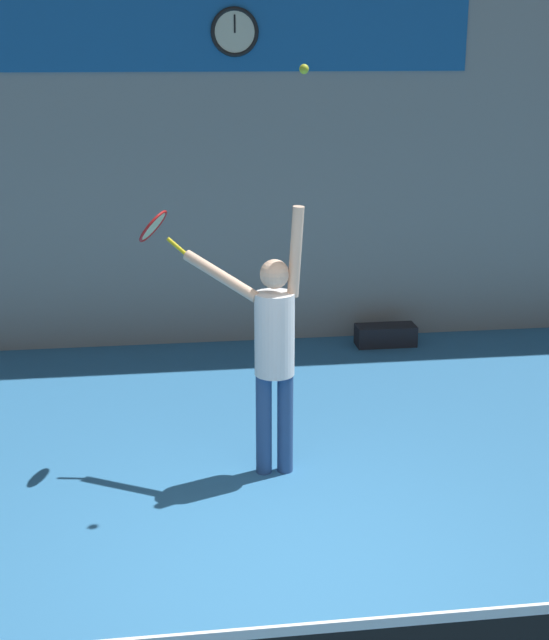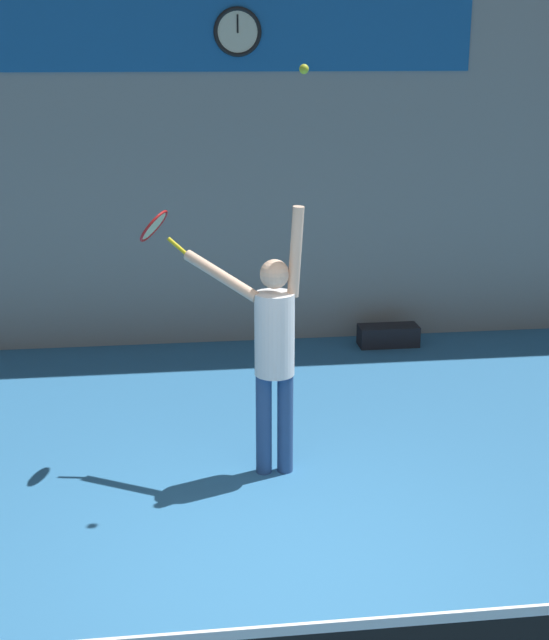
{
  "view_description": "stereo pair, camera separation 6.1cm",
  "coord_description": "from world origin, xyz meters",
  "px_view_note": "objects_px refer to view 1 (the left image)",
  "views": [
    {
      "loc": [
        -0.81,
        -4.93,
        3.37
      ],
      "look_at": [
        0.08,
        1.69,
        1.31
      ],
      "focal_mm": 50.0,
      "sensor_mm": 36.0,
      "label": 1
    },
    {
      "loc": [
        -0.75,
        -4.93,
        3.37
      ],
      "look_at": [
        0.08,
        1.69,
        1.31
      ],
      "focal_mm": 50.0,
      "sensor_mm": 36.0,
      "label": 2
    }
  ],
  "objects_px": {
    "scoreboard_clock": "(235,32)",
    "tennis_ball": "(304,69)",
    "tennis_player": "(273,344)",
    "equipment_bag": "(386,335)",
    "tennis_racket": "(155,228)"
  },
  "relations": [
    {
      "from": "tennis_ball",
      "to": "equipment_bag",
      "type": "bearing_deg",
      "value": 64.04
    },
    {
      "from": "tennis_player",
      "to": "scoreboard_clock",
      "type": "bearing_deg",
      "value": 89.35
    },
    {
      "from": "tennis_player",
      "to": "tennis_racket",
      "type": "xyz_separation_m",
      "value": [
        -0.89,
        0.52,
        0.85
      ]
    },
    {
      "from": "scoreboard_clock",
      "to": "tennis_racket",
      "type": "distance_m",
      "value": 3.41
    },
    {
      "from": "scoreboard_clock",
      "to": "tennis_player",
      "type": "height_order",
      "value": "scoreboard_clock"
    },
    {
      "from": "tennis_ball",
      "to": "equipment_bag",
      "type": "distance_m",
      "value": 4.66
    },
    {
      "from": "scoreboard_clock",
      "to": "tennis_player",
      "type": "relative_size",
      "value": 0.24
    },
    {
      "from": "scoreboard_clock",
      "to": "tennis_player",
      "type": "xyz_separation_m",
      "value": [
        -0.04,
        -3.41,
        -2.4
      ]
    },
    {
      "from": "tennis_racket",
      "to": "equipment_bag",
      "type": "distance_m",
      "value": 4.09
    },
    {
      "from": "tennis_racket",
      "to": "tennis_ball",
      "type": "xyz_separation_m",
      "value": [
        1.11,
        -0.6,
        1.24
      ]
    },
    {
      "from": "scoreboard_clock",
      "to": "tennis_ball",
      "type": "xyz_separation_m",
      "value": [
        0.18,
        -3.5,
        -0.31
      ]
    },
    {
      "from": "tennis_ball",
      "to": "equipment_bag",
      "type": "height_order",
      "value": "tennis_ball"
    },
    {
      "from": "tennis_ball",
      "to": "equipment_bag",
      "type": "xyz_separation_m",
      "value": [
        1.53,
        3.14,
        -3.09
      ]
    },
    {
      "from": "scoreboard_clock",
      "to": "equipment_bag",
      "type": "bearing_deg",
      "value": -11.98
    },
    {
      "from": "tennis_racket",
      "to": "tennis_ball",
      "type": "distance_m",
      "value": 1.77
    }
  ]
}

